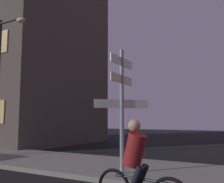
# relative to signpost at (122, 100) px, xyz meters

# --- Properties ---
(sidewalk_kerb) EXTENTS (40.00, 3.43, 0.14)m
(sidewalk_kerb) POSITION_rel_signpost_xyz_m (0.28, 0.95, -2.09)
(sidewalk_kerb) COLOR gray
(sidewalk_kerb) RESTS_ON ground_plane
(signpost) EXTENTS (1.15, 1.29, 3.47)m
(signpost) POSITION_rel_signpost_xyz_m (0.00, 0.00, 0.00)
(signpost) COLOR gray
(signpost) RESTS_ON sidewalk_kerb
(street_lamp) EXTENTS (1.61, 0.28, 5.82)m
(street_lamp) POSITION_rel_signpost_xyz_m (-6.08, 0.58, 1.43)
(street_lamp) COLOR #2D2D30
(street_lamp) RESTS_ON sidewalk_kerb
(cyclist) EXTENTS (1.81, 0.38, 1.61)m
(cyclist) POSITION_rel_signpost_xyz_m (1.47, -2.30, -1.42)
(cyclist) COLOR black
(cyclist) RESTS_ON ground_plane
(building_left_block) EXTENTS (9.06, 8.60, 17.83)m
(building_left_block) POSITION_rel_signpost_xyz_m (-11.26, 6.42, 6.75)
(building_left_block) COLOR #4C443D
(building_left_block) RESTS_ON ground_plane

